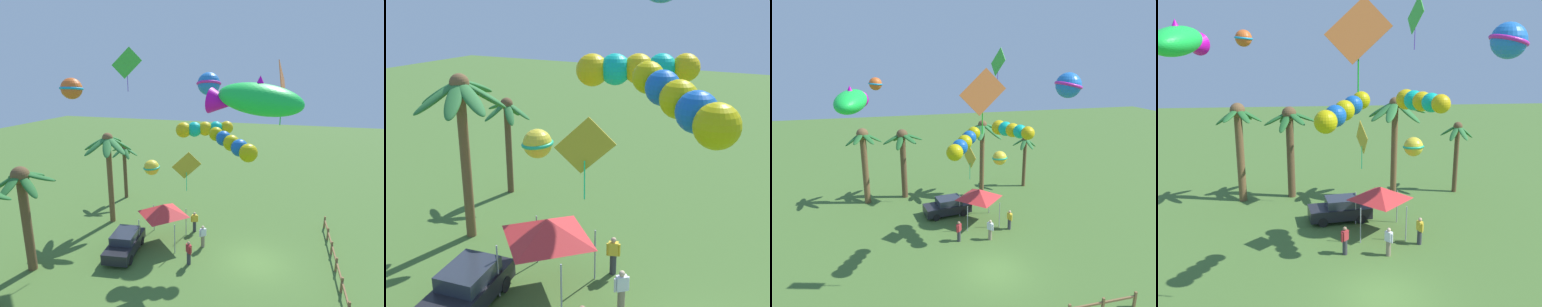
% 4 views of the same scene
% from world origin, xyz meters
% --- Properties ---
extents(ground_plane, '(120.00, 120.00, 0.00)m').
position_xyz_m(ground_plane, '(0.00, 0.00, 0.00)').
color(ground_plane, '#476B2D').
extents(palm_tree_0, '(2.50, 2.82, 5.39)m').
position_xyz_m(palm_tree_0, '(7.71, 13.24, 3.90)').
color(palm_tree_0, brown).
rests_on(palm_tree_0, ground).
extents(palm_tree_1, '(3.75, 3.54, 6.67)m').
position_xyz_m(palm_tree_1, '(-4.51, 13.31, 4.80)').
color(palm_tree_1, brown).
rests_on(palm_tree_1, ground).
extents(palm_tree_3, '(4.19, 4.12, 7.43)m').
position_xyz_m(palm_tree_3, '(2.75, 11.91, 5.77)').
color(palm_tree_3, brown).
rests_on(palm_tree_3, ground).
extents(rail_fence, '(11.98, 0.12, 0.95)m').
position_xyz_m(rail_fence, '(0.37, -4.82, 0.58)').
color(rail_fence, brown).
rests_on(rail_fence, ground).
extents(parked_car_0, '(4.09, 2.19, 1.51)m').
position_xyz_m(parked_car_0, '(-1.29, 8.62, 0.75)').
color(parked_car_0, black).
rests_on(parked_car_0, ground).
extents(spectator_0, '(0.43, 0.43, 1.59)m').
position_xyz_m(spectator_0, '(-1.36, 4.10, 0.81)').
color(spectator_0, '#38383D').
rests_on(spectator_0, ground).
extents(spectator_1, '(0.34, 0.52, 1.59)m').
position_xyz_m(spectator_1, '(2.89, 4.90, 0.81)').
color(spectator_1, '#38383D').
rests_on(spectator_1, ground).
extents(spectator_2, '(0.42, 0.44, 1.59)m').
position_xyz_m(spectator_2, '(0.92, 3.75, 0.81)').
color(spectator_2, gray).
rests_on(spectator_2, ground).
extents(festival_tent, '(2.86, 2.86, 2.85)m').
position_xyz_m(festival_tent, '(0.92, 6.68, 2.47)').
color(festival_tent, '#9E9EA3').
rests_on(festival_tent, ground).
extents(kite_diamond_0, '(0.47, 2.30, 3.25)m').
position_xyz_m(kite_diamond_0, '(3.53, 10.33, 12.59)').
color(kite_diamond_0, green).
extents(kite_diamond_1, '(2.44, 0.56, 3.36)m').
position_xyz_m(kite_diamond_1, '(-1.26, -0.93, 11.31)').
color(kite_diamond_1, orange).
extents(kite_diamond_2, '(0.37, 1.84, 2.58)m').
position_xyz_m(kite_diamond_2, '(-0.45, 4.50, 6.25)').
color(kite_diamond_2, gold).
extents(kite_tube_3, '(2.59, 2.96, 1.49)m').
position_xyz_m(kite_tube_3, '(-1.67, 1.44, 8.10)').
color(kite_tube_3, '#C1B20B').
extents(kite_tube_4, '(1.99, 3.82, 1.13)m').
position_xyz_m(kite_tube_4, '(2.43, 4.22, 8.14)').
color(kite_tube_4, gold).
extents(kite_ball_5, '(2.41, 2.41, 1.85)m').
position_xyz_m(kite_ball_5, '(7.03, 4.87, 11.06)').
color(kite_ball_5, blue).
extents(kite_ball_6, '(1.80, 1.81, 1.20)m').
position_xyz_m(kite_ball_6, '(3.25, 8.48, 4.77)').
color(kite_ball_6, yellow).
extents(kite_ball_7, '(1.06, 1.05, 0.91)m').
position_xyz_m(kite_ball_7, '(-6.55, 7.79, 11.20)').
color(kite_ball_7, '#DB5D22').
extents(kite_fish_8, '(2.00, 3.46, 1.45)m').
position_xyz_m(kite_fish_8, '(-7.67, -0.06, 10.99)').
color(kite_fish_8, green).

